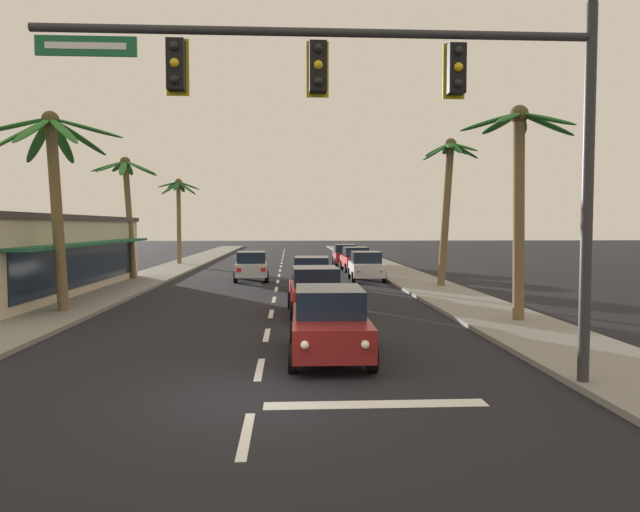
% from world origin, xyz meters
% --- Properties ---
extents(ground_plane, '(220.00, 220.00, 0.00)m').
position_xyz_m(ground_plane, '(0.00, 0.00, 0.00)').
color(ground_plane, black).
extents(sidewalk_right, '(3.20, 110.00, 0.14)m').
position_xyz_m(sidewalk_right, '(7.80, 20.00, 0.07)').
color(sidewalk_right, gray).
rests_on(sidewalk_right, ground).
extents(sidewalk_left, '(3.20, 110.00, 0.14)m').
position_xyz_m(sidewalk_left, '(-7.80, 20.00, 0.07)').
color(sidewalk_left, gray).
rests_on(sidewalk_left, ground).
extents(lane_markings, '(4.28, 86.08, 0.01)m').
position_xyz_m(lane_markings, '(0.44, 19.11, 0.00)').
color(lane_markings, silver).
rests_on(lane_markings, ground).
extents(traffic_signal_mast, '(10.54, 0.41, 7.58)m').
position_xyz_m(traffic_signal_mast, '(3.01, 0.20, 5.44)').
color(traffic_signal_mast, '#2D2D33').
rests_on(traffic_signal_mast, ground).
extents(sedan_lead_at_stop_bar, '(2.00, 4.47, 1.68)m').
position_xyz_m(sedan_lead_at_stop_bar, '(1.63, 3.14, 0.85)').
color(sedan_lead_at_stop_bar, maroon).
rests_on(sedan_lead_at_stop_bar, ground).
extents(sedan_third_in_queue, '(2.05, 4.49, 1.68)m').
position_xyz_m(sedan_third_in_queue, '(1.60, 10.05, 0.85)').
color(sedan_third_in_queue, red).
rests_on(sedan_third_in_queue, ground).
extents(sedan_fifth_in_queue, '(2.10, 4.51, 1.68)m').
position_xyz_m(sedan_fifth_in_queue, '(1.74, 16.96, 0.85)').
color(sedan_fifth_in_queue, navy).
rests_on(sedan_fifth_in_queue, ground).
extents(sedan_oncoming_far, '(2.14, 4.52, 1.68)m').
position_xyz_m(sedan_oncoming_far, '(-1.55, 22.79, 0.85)').
color(sedan_oncoming_far, silver).
rests_on(sedan_oncoming_far, ground).
extents(sedan_parked_nearest_kerb, '(2.02, 4.48, 1.68)m').
position_xyz_m(sedan_parked_nearest_kerb, '(5.31, 29.27, 0.85)').
color(sedan_parked_nearest_kerb, red).
rests_on(sedan_parked_nearest_kerb, ground).
extents(sedan_parked_mid_kerb, '(2.05, 4.49, 1.68)m').
position_xyz_m(sedan_parked_mid_kerb, '(5.11, 22.31, 0.85)').
color(sedan_parked_mid_kerb, silver).
rests_on(sedan_parked_mid_kerb, ground).
extents(sedan_parked_far_kerb, '(1.99, 4.47, 1.68)m').
position_xyz_m(sedan_parked_far_kerb, '(5.12, 34.86, 0.85)').
color(sedan_parked_far_kerb, maroon).
rests_on(sedan_parked_far_kerb, ground).
extents(palm_left_second, '(4.95, 4.44, 7.25)m').
position_xyz_m(palm_left_second, '(-7.72, 10.35, 5.20)').
color(palm_left_second, brown).
rests_on(palm_left_second, ground).
extents(palm_left_third, '(3.88, 3.79, 7.16)m').
position_xyz_m(palm_left_third, '(-8.69, 23.18, 5.29)').
color(palm_left_third, brown).
rests_on(palm_left_third, ground).
extents(palm_left_farthest, '(3.30, 3.29, 6.95)m').
position_xyz_m(palm_left_farthest, '(-8.23, 36.02, 5.15)').
color(palm_left_farthest, brown).
rests_on(palm_left_farthest, ground).
extents(palm_right_second, '(3.71, 3.42, 7.04)m').
position_xyz_m(palm_right_second, '(8.04, 7.53, 4.94)').
color(palm_right_second, brown).
rests_on(palm_right_second, ground).
extents(palm_right_third, '(2.90, 3.18, 7.61)m').
position_xyz_m(palm_right_third, '(8.71, 18.15, 5.34)').
color(palm_right_third, brown).
rests_on(palm_right_third, ground).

